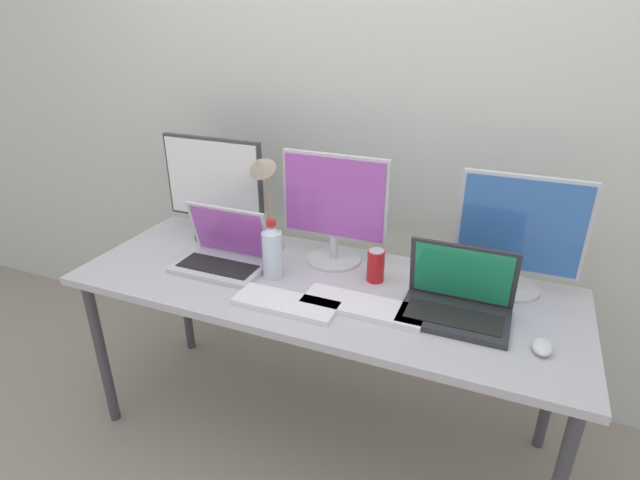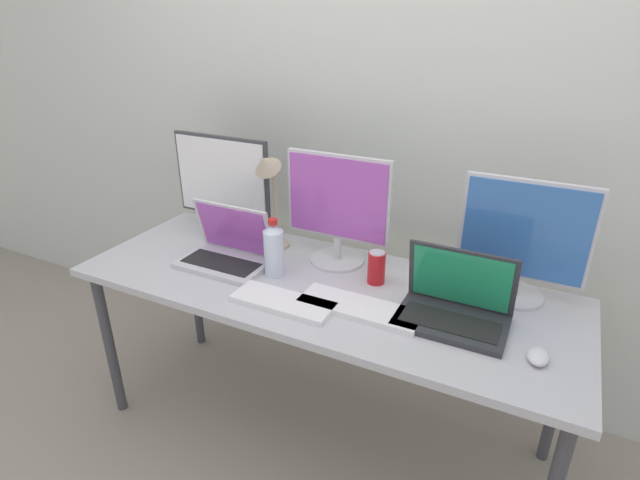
{
  "view_description": "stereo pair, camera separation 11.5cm",
  "coord_description": "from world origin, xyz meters",
  "views": [
    {
      "loc": [
        0.63,
        -1.51,
        1.67
      ],
      "look_at": [
        0.0,
        0.0,
        0.92
      ],
      "focal_mm": 28.0,
      "sensor_mm": 36.0,
      "label": 1
    },
    {
      "loc": [
        0.73,
        -1.46,
        1.67
      ],
      "look_at": [
        0.0,
        0.0,
        0.92
      ],
      "focal_mm": 28.0,
      "sensor_mm": 36.0,
      "label": 2
    }
  ],
  "objects": [
    {
      "name": "ground_plane",
      "position": [
        0.0,
        0.0,
        0.0
      ],
      "size": [
        16.0,
        16.0,
        0.0
      ],
      "primitive_type": "plane",
      "color": "gray"
    },
    {
      "name": "wall_back",
      "position": [
        0.0,
        0.59,
        1.3
      ],
      "size": [
        7.0,
        0.08,
        2.6
      ],
      "primitive_type": "cube",
      "color": "silver",
      "rests_on": "ground"
    },
    {
      "name": "work_desk",
      "position": [
        0.0,
        0.0,
        0.68
      ],
      "size": [
        1.88,
        0.69,
        0.74
      ],
      "color": "#424247",
      "rests_on": "ground"
    },
    {
      "name": "monitor_left",
      "position": [
        -0.59,
        0.22,
        0.98
      ],
      "size": [
        0.47,
        0.21,
        0.45
      ],
      "color": "#38383D",
      "rests_on": "work_desk"
    },
    {
      "name": "monitor_center",
      "position": [
        -0.02,
        0.2,
        0.98
      ],
      "size": [
        0.43,
        0.22,
        0.45
      ],
      "color": "silver",
      "rests_on": "work_desk"
    },
    {
      "name": "monitor_right",
      "position": [
        0.66,
        0.23,
        0.97
      ],
      "size": [
        0.43,
        0.21,
        0.44
      ],
      "color": "silver",
      "rests_on": "work_desk"
    },
    {
      "name": "laptop_silver",
      "position": [
        -0.41,
        -0.01,
        0.8
      ],
      "size": [
        0.35,
        0.23,
        0.24
      ],
      "color": "silver",
      "rests_on": "work_desk"
    },
    {
      "name": "laptop_secondary",
      "position": [
        0.5,
        -0.02,
        0.8
      ],
      "size": [
        0.35,
        0.23,
        0.24
      ],
      "color": "#2D2D33",
      "rests_on": "work_desk"
    },
    {
      "name": "keyboard_main",
      "position": [
        0.2,
        -0.1,
        0.75
      ],
      "size": [
        0.42,
        0.14,
        0.02
      ],
      "primitive_type": "cube",
      "rotation": [
        0.0,
        0.0,
        -0.01
      ],
      "color": "white",
      "rests_on": "work_desk"
    },
    {
      "name": "keyboard_aux",
      "position": [
        -0.05,
        -0.19,
        0.75
      ],
      "size": [
        0.36,
        0.14,
        0.02
      ],
      "primitive_type": "cube",
      "rotation": [
        0.0,
        0.0,
        -0.0
      ],
      "color": "white",
      "rests_on": "work_desk"
    },
    {
      "name": "mouse_by_keyboard",
      "position": [
        0.77,
        -0.12,
        0.76
      ],
      "size": [
        0.07,
        0.09,
        0.03
      ],
      "primitive_type": "ellipsoid",
      "rotation": [
        0.0,
        0.0,
        0.06
      ],
      "color": "silver",
      "rests_on": "work_desk"
    },
    {
      "name": "water_bottle",
      "position": [
        -0.19,
        -0.01,
        0.85
      ],
      "size": [
        0.08,
        0.08,
        0.23
      ],
      "color": "silver",
      "rests_on": "work_desk"
    },
    {
      "name": "soda_can_near_keyboard",
      "position": [
        0.18,
        0.1,
        0.8
      ],
      "size": [
        0.07,
        0.07,
        0.13
      ],
      "color": "red",
      "rests_on": "work_desk"
    },
    {
      "name": "desk_lamp",
      "position": [
        -0.31,
        0.17,
        1.04
      ],
      "size": [
        0.11,
        0.18,
        0.44
      ],
      "color": "tan",
      "rests_on": "work_desk"
    }
  ]
}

